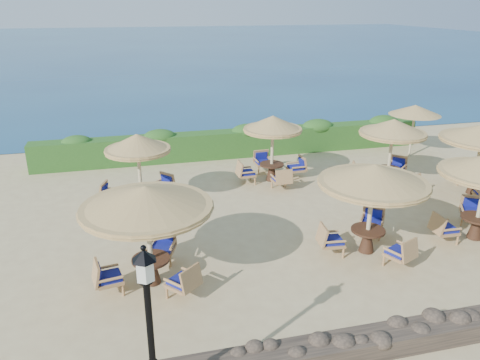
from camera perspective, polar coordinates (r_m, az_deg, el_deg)
ground at (r=15.46m, az=5.90°, el=-5.02°), size 120.00×120.00×0.00m
sea at (r=83.45m, az=-11.05°, el=15.91°), size 160.00×160.00×0.00m
hedge at (r=21.70m, az=-0.43°, el=4.49°), size 18.00×0.90×1.20m
stone_wall at (r=10.63m, az=17.78°, el=-18.05°), size 15.00×0.65×0.44m
lamp_post at (r=8.10m, az=-10.74°, el=-19.25°), size 0.44×0.44×3.31m
extra_parasol at (r=22.68m, az=20.57°, el=7.98°), size 2.30×2.30×2.41m
cafe_set_0 at (r=11.51m, az=-11.26°, el=-3.78°), size 3.26×3.26×2.65m
cafe_set_1 at (r=13.29m, az=15.87°, el=-0.95°), size 3.05×3.05×2.65m
cafe_set_3 at (r=16.12m, az=-12.25°, el=2.38°), size 2.72×2.63×2.65m
cafe_set_4 at (r=18.35m, az=3.97°, el=4.84°), size 2.83×2.83×2.65m
cafe_set_5 at (r=18.63m, az=18.03°, el=4.64°), size 2.72×2.70×2.65m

